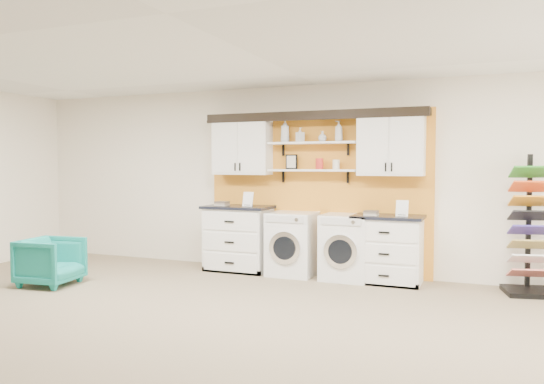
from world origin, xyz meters
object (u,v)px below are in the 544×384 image
at_px(washer, 293,244).
at_px(sample_rack, 532,250).
at_px(dryer, 346,247).
at_px(base_cabinet_left, 239,238).
at_px(armchair, 51,261).
at_px(base_cabinet_right, 388,249).

distance_m(washer, sample_rack, 3.15).
bearing_deg(dryer, base_cabinet_left, 179.89).
xyz_separation_m(dryer, armchair, (-3.58, -1.84, -0.14)).
xyz_separation_m(base_cabinet_left, sample_rack, (4.03, 0.04, 0.05)).
height_order(base_cabinet_left, washer, base_cabinet_left).
xyz_separation_m(base_cabinet_right, washer, (-1.38, -0.00, -0.00)).
relative_size(base_cabinet_left, dryer, 1.10).
bearing_deg(armchair, sample_rack, -78.62).
relative_size(dryer, armchair, 1.31).
bearing_deg(washer, base_cabinet_left, 179.78).
bearing_deg(base_cabinet_right, armchair, -156.08).
bearing_deg(armchair, base_cabinet_right, -72.32).
relative_size(base_cabinet_left, armchair, 1.44).
bearing_deg(base_cabinet_left, sample_rack, 0.52).
height_order(base_cabinet_left, base_cabinet_right, base_cabinet_left).
distance_m(base_cabinet_right, sample_rack, 1.77).
relative_size(washer, dryer, 1.00).
height_order(washer, armchair, washer).
bearing_deg(base_cabinet_right, sample_rack, 1.18).
height_order(base_cabinet_right, dryer, base_cabinet_right).
bearing_deg(sample_rack, dryer, 169.26).
distance_m(washer, dryer, 0.80).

